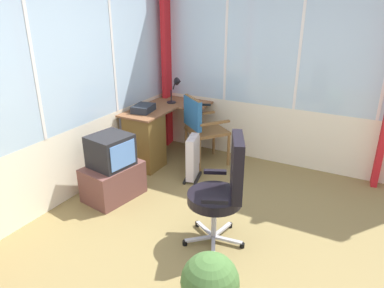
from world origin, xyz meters
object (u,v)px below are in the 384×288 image
Objects in this scene: desk_lamp at (177,86)px; tv_on_stand at (113,170)px; paper_tray at (143,108)px; space_heater at (193,157)px; potted_plant at (210,284)px; office_chair at (224,186)px; desk at (147,137)px; tv_remote at (205,105)px; wooden_armchair at (199,122)px.

desk_lamp reaches higher than tv_on_stand.
paper_tray is 0.93m from space_heater.
desk_lamp reaches higher than potted_plant.
office_chair reaches higher than potted_plant.
desk is at bearing 9.39° from tv_on_stand.
space_heater is at bearing -94.80° from paper_tray.
tv_remote is 0.88m from paper_tray.
tv_remote reaches higher than tv_on_stand.
space_heater reaches higher than potted_plant.
space_heater is (-0.07, -0.78, -0.51)m from paper_tray.
tv_on_stand reaches higher than space_heater.
wooden_armchair reaches higher than tv_remote.
desk is at bearing 123.01° from wooden_armchair.
desk_lamp is 0.63× the size of space_heater.
desk_lamp is 0.34× the size of office_chair.
potted_plant is (-2.52, -1.74, -0.72)m from desk_lamp.
paper_tray is at bearing 56.60° from office_chair.
space_heater is at bearing -93.25° from desk.
desk is at bearing 56.40° from office_chair.
paper_tray is at bearing 12.09° from tv_on_stand.
desk_lamp is at bearing 41.20° from office_chair.
potted_plant is at bearing -135.04° from paper_tray.
tv_on_stand is (-0.89, -0.15, -0.07)m from desk.
potted_plant is at bearing -148.64° from space_heater.
space_heater is (-0.42, -0.14, -0.32)m from wooden_armchair.
desk_lamp is at bearing 62.04° from wooden_armchair.
tv_remote is 0.20× the size of tv_on_stand.
space_heater is at bearing 171.90° from tv_remote.
paper_tray reaches higher than tv_remote.
tv_on_stand is (-1.56, 0.39, -0.43)m from tv_remote.
office_chair is at bearing -171.75° from tv_remote.
paper_tray is at bearing 114.75° from tv_remote.
tv_remote is at bearing 14.91° from space_heater.
desk is 1.59× the size of tv_on_stand.
space_heater is at bearing 40.26° from office_chair.
potted_plant is at bearing -150.87° from wooden_armchair.
wooden_armchair reaches higher than paper_tray.
desk is 1.27× the size of wooden_armchair.
wooden_armchair is 2.61m from potted_plant.
paper_tray reaches higher than space_heater.
desk is 0.87m from desk_lamp.
tv_on_stand is at bearing 83.35° from office_chair.
desk is at bearing 44.58° from potted_plant.
office_chair is at bearing -139.74° from space_heater.
potted_plant is (-2.55, -1.31, -0.50)m from tv_remote.
office_chair is at bearing 17.50° from potted_plant.
desk_lamp is at bearing 71.10° from tv_remote.
tv_on_stand is at bearing 142.84° from tv_remote.
desk_lamp is 0.72× the size of potted_plant.
wooden_armchair is 0.55m from space_heater.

